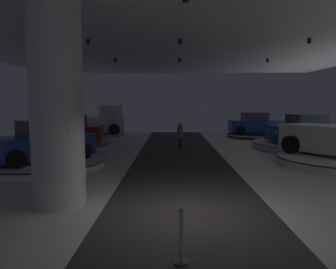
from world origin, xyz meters
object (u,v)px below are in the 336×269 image
at_px(display_car_far_left, 67,131).
at_px(pickup_truck_deep_left, 92,122).
at_px(display_car_deep_right, 256,124).
at_px(display_car_mid_left, 43,142).
at_px(display_platform_deep_right, 256,135).
at_px(visitor_walking_near, 180,135).
at_px(display_platform_deep_left, 89,136).
at_px(column_left, 57,103).
at_px(display_platform_mid_left, 43,163).
at_px(display_platform_far_left, 67,146).
at_px(display_platform_far_right, 303,145).
at_px(display_car_far_right, 304,130).

relative_size(display_car_far_left, pickup_truck_deep_left, 0.77).
height_order(display_car_deep_right, display_car_mid_left, display_car_mid_left).
distance_m(display_platform_deep_right, visitor_walking_near, 9.27).
relative_size(display_platform_deep_left, visitor_walking_near, 3.57).
bearing_deg(display_platform_deep_left, column_left, -78.05).
height_order(column_left, pickup_truck_deep_left, column_left).
bearing_deg(display_platform_mid_left, display_car_deep_right, 44.35).
relative_size(display_car_deep_right, display_platform_deep_left, 0.75).
height_order(display_platform_deep_right, display_car_mid_left, display_car_mid_left).
relative_size(display_platform_mid_left, visitor_walking_near, 3.30).
bearing_deg(display_car_deep_right, display_platform_deep_left, -178.98).
height_order(column_left, display_platform_deep_right, column_left).
xyz_separation_m(pickup_truck_deep_left, visitor_walking_near, (6.79, -6.68, -0.30)).
relative_size(display_car_deep_right, display_car_far_left, 0.98).
bearing_deg(display_car_deep_right, display_platform_far_left, -154.24).
bearing_deg(display_car_far_left, column_left, -73.15).
xyz_separation_m(display_platform_deep_right, display_car_deep_right, (-0.03, 0.00, 0.89)).
xyz_separation_m(display_car_deep_right, display_platform_far_left, (-13.03, -6.29, -0.87)).
height_order(display_platform_far_right, display_car_far_left, display_car_far_left).
relative_size(column_left, display_platform_far_right, 0.91).
distance_m(column_left, display_car_deep_right, 19.66).
bearing_deg(display_platform_deep_left, display_car_mid_left, -84.76).
relative_size(display_car_deep_right, display_car_mid_left, 0.99).
height_order(display_car_far_right, display_platform_deep_left, display_car_far_right).
xyz_separation_m(display_platform_far_right, display_car_far_left, (-14.29, -0.21, 0.88)).
bearing_deg(display_car_mid_left, display_platform_far_left, 98.05).
xyz_separation_m(display_car_far_left, pickup_truck_deep_left, (-0.00, 6.15, 0.12)).
relative_size(display_car_deep_right, visitor_walking_near, 2.68).
relative_size(display_platform_far_right, display_platform_deep_right, 1.32).
xyz_separation_m(display_platform_far_right, display_platform_mid_left, (-13.54, -5.90, -0.03)).
xyz_separation_m(column_left, display_platform_deep_left, (-3.54, 16.74, -2.60)).
bearing_deg(display_platform_far_left, column_left, -73.00).
xyz_separation_m(display_platform_far_left, visitor_walking_near, (6.82, -0.53, 0.73)).
xyz_separation_m(display_car_deep_right, display_car_mid_left, (-12.23, -11.95, 0.03)).
distance_m(display_car_far_left, display_car_mid_left, 5.72).
bearing_deg(display_platform_deep_left, display_car_far_left, -87.12).
height_order(display_platform_far_left, display_car_far_left, display_car_far_left).
height_order(display_platform_deep_left, visitor_walking_near, visitor_walking_near).
bearing_deg(display_car_deep_right, display_car_mid_left, -135.66).
distance_m(pickup_truck_deep_left, visitor_walking_near, 9.53).
xyz_separation_m(display_car_far_right, display_car_mid_left, (-13.55, -5.88, -0.05)).
bearing_deg(column_left, display_platform_far_right, 44.62).
bearing_deg(display_car_deep_right, display_platform_deep_right, -0.51).
bearing_deg(display_platform_far_left, visitor_walking_near, -4.43).
relative_size(display_car_far_left, display_platform_mid_left, 0.83).
relative_size(display_platform_far_right, display_car_far_left, 1.39).
relative_size(display_car_far_right, display_platform_deep_left, 0.79).
distance_m(display_car_mid_left, visitor_walking_near, 7.91).
height_order(column_left, display_car_deep_right, column_left).
height_order(display_platform_deep_right, display_platform_far_left, display_platform_far_left).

